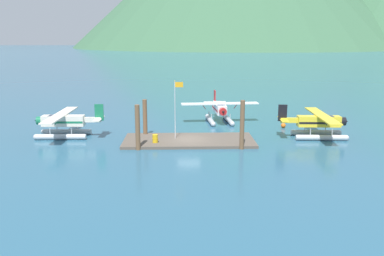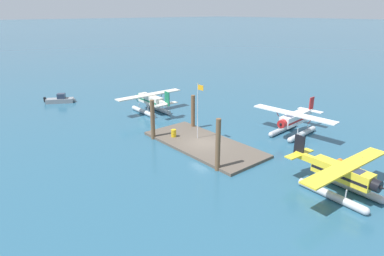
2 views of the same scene
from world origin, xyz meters
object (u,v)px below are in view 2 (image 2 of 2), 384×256
object	(u,v)px
boat_grey_open_sw	(61,100)
fuel_drum	(174,133)
seaplane_white_bow_right	(294,122)
mooring_buoy	(340,161)
seaplane_cream_port_fwd	(151,102)
flagpole	(198,105)
seaplane_yellow_stbd_fwd	(342,177)

from	to	relation	value
boat_grey_open_sw	fuel_drum	bearing A→B (deg)	9.48
seaplane_white_bow_right	fuel_drum	bearing A→B (deg)	-123.48
mooring_buoy	boat_grey_open_sw	world-z (taller)	boat_grey_open_sw
boat_grey_open_sw	seaplane_white_bow_right	bearing A→B (deg)	26.27
mooring_buoy	seaplane_cream_port_fwd	world-z (taller)	seaplane_cream_port_fwd
flagpole	seaplane_cream_port_fwd	xyz separation A→B (m)	(-13.03, 2.18, -2.70)
boat_grey_open_sw	seaplane_yellow_stbd_fwd	bearing A→B (deg)	9.19
mooring_buoy	seaplane_cream_port_fwd	size ratio (longest dim) A/B	0.06
seaplane_yellow_stbd_fwd	boat_grey_open_sw	world-z (taller)	seaplane_yellow_stbd_fwd
flagpole	seaplane_white_bow_right	bearing A→B (deg)	60.70
fuel_drum	seaplane_yellow_stbd_fwd	bearing A→B (deg)	8.81
fuel_drum	mooring_buoy	size ratio (longest dim) A/B	1.46
fuel_drum	seaplane_yellow_stbd_fwd	xyz separation A→B (m)	(18.51, 2.87, 0.84)
seaplane_cream_port_fwd	seaplane_white_bow_right	world-z (taller)	same
mooring_buoy	flagpole	bearing A→B (deg)	-154.61
mooring_buoy	boat_grey_open_sw	size ratio (longest dim) A/B	0.14
seaplane_white_bow_right	boat_grey_open_sw	bearing A→B (deg)	-153.73
flagpole	seaplane_yellow_stbd_fwd	size ratio (longest dim) A/B	0.61
mooring_buoy	seaplane_cream_port_fwd	xyz separation A→B (m)	(-26.62, -4.27, 1.28)
seaplane_cream_port_fwd	boat_grey_open_sw	distance (m)	16.27
fuel_drum	seaplane_cream_port_fwd	size ratio (longest dim) A/B	0.08
mooring_buoy	seaplane_white_bow_right	size ratio (longest dim) A/B	0.06
flagpole	boat_grey_open_sw	xyz separation A→B (m)	(-27.06, -5.97, -3.79)
mooring_buoy	fuel_drum	bearing A→B (deg)	-152.38
mooring_buoy	seaplane_white_bow_right	world-z (taller)	seaplane_white_bow_right
seaplane_yellow_stbd_fwd	seaplane_cream_port_fwd	xyz separation A→B (m)	(-29.31, 1.14, 0.00)
flagpole	mooring_buoy	distance (m)	15.56
seaplane_cream_port_fwd	boat_grey_open_sw	size ratio (longest dim) A/B	2.37
seaplane_yellow_stbd_fwd	seaplane_cream_port_fwd	bearing A→B (deg)	177.77
flagpole	seaplane_cream_port_fwd	world-z (taller)	flagpole
fuel_drum	boat_grey_open_sw	distance (m)	25.17
fuel_drum	flagpole	bearing A→B (deg)	39.32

